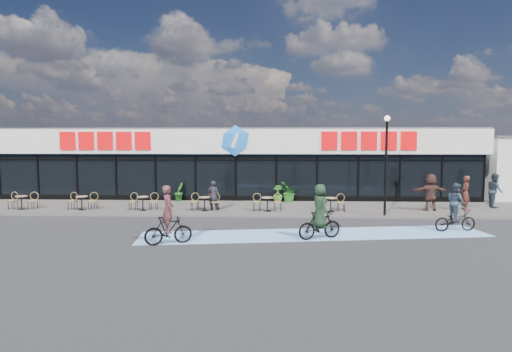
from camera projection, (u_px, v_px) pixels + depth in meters
The scene contains 22 objects.
ground at pixel (221, 226), 17.77m from camera, with size 120.00×120.00×0.00m, color #28282B.
sidewalk at pixel (232, 208), 22.25m from camera, with size 44.00×5.00×0.10m, color #5D5852.
bike_lane at pixel (315, 234), 16.11m from camera, with size 14.00×2.20×0.01m, color #80B7F2.
building at pixel (240, 162), 27.46m from camera, with size 30.60×6.57×4.75m.
lamp_post at pixel (386, 156), 19.48m from camera, with size 0.28×0.28×4.90m.
bistro_set_0 at pixel (23, 201), 21.55m from camera, with size 1.54×0.62×0.90m.
bistro_set_1 at pixel (83, 201), 21.41m from camera, with size 1.54×0.62×0.90m.
bistro_set_2 at pixel (143, 202), 21.27m from camera, with size 1.54×0.62×0.90m.
bistro_set_3 at pixel (205, 202), 21.13m from camera, with size 1.54×0.62×0.90m.
bistro_set_4 at pixel (267, 202), 21.00m from camera, with size 1.54×0.62×0.90m.
bistro_set_5 at pixel (330, 203), 20.86m from camera, with size 1.54×0.62×0.90m.
potted_plant_left at pixel (179, 192), 24.49m from camera, with size 0.63×0.51×1.15m, color #1F621C.
potted_plant_mid at pixel (289, 192), 24.15m from camera, with size 1.10×0.95×1.22m, color #236C1F.
potted_plant_right at pixel (278, 194), 24.13m from camera, with size 0.57×0.57×1.02m, color #28621C.
patron_left at pixel (213, 195), 21.21m from camera, with size 0.58×0.38×1.58m, color black.
patron_right at pixel (214, 196), 21.51m from camera, with size 0.70×0.54×1.43m, color #461F19.
pedestrian_a at pixel (465, 193), 21.25m from camera, with size 0.67×0.44×1.83m, color #51271D.
pedestrian_b at pixel (495, 190), 22.08m from camera, with size 0.93×0.72×1.90m, color #28333E.
pedestrian_c at pixel (430, 192), 21.04m from camera, with size 1.82×0.58×1.96m, color #4D2D27.
cyclist_a at pixel (320, 217), 15.24m from camera, with size 1.84×1.16×2.13m.
cyclist_b at pixel (455, 213), 16.61m from camera, with size 1.86×0.90×2.04m.
cyclist_c at pixel (168, 223), 14.46m from camera, with size 1.78×1.12×2.17m.
Camera 1 is at (2.28, -17.44, 3.73)m, focal length 28.00 mm.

